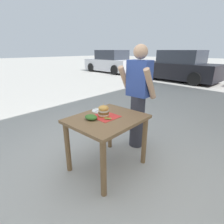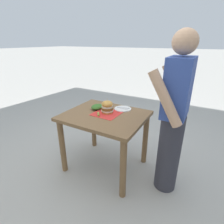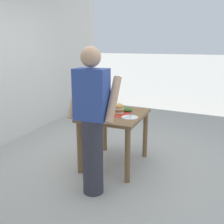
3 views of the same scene
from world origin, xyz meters
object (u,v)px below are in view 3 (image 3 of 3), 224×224
object	(u,v)px
patio_table	(115,123)
side_plate_with_forks	(130,117)
diner_across_table	(92,121)
sandwich	(119,109)
pickle_spear	(112,111)
side_salad	(126,109)

from	to	relation	value
patio_table	side_plate_with_forks	bearing A→B (deg)	156.00
diner_across_table	sandwich	bearing A→B (deg)	-91.51
patio_table	sandwich	distance (m)	0.23
sandwich	patio_table	bearing A→B (deg)	-0.40
patio_table	diner_across_table	bearing A→B (deg)	92.86
sandwich	diner_across_table	world-z (taller)	diner_across_table
pickle_spear	side_salad	xyz separation A→B (m)	(-0.17, -0.13, 0.01)
side_plate_with_forks	side_salad	distance (m)	0.33
sandwich	side_plate_with_forks	xyz separation A→B (m)	(-0.20, 0.11, -0.07)
sandwich	side_plate_with_forks	distance (m)	0.24
side_plate_with_forks	diner_across_table	bearing A→B (deg)	71.78
patio_table	side_salad	size ratio (longest dim) A/B	5.35
patio_table	diner_across_table	world-z (taller)	diner_across_table
patio_table	sandwich	world-z (taller)	sandwich
side_plate_with_forks	side_salad	bearing A→B (deg)	-63.01
sandwich	side_salad	xyz separation A→B (m)	(-0.05, -0.18, -0.05)
sandwich	pickle_spear	bearing A→B (deg)	-22.12
side_plate_with_forks	diner_across_table	xyz separation A→B (m)	(0.22, 0.67, 0.12)
sandwich	diner_across_table	size ratio (longest dim) A/B	0.11
pickle_spear	sandwich	bearing A→B (deg)	157.88
pickle_spear	patio_table	bearing A→B (deg)	142.19
pickle_spear	diner_across_table	bearing A→B (deg)	97.09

